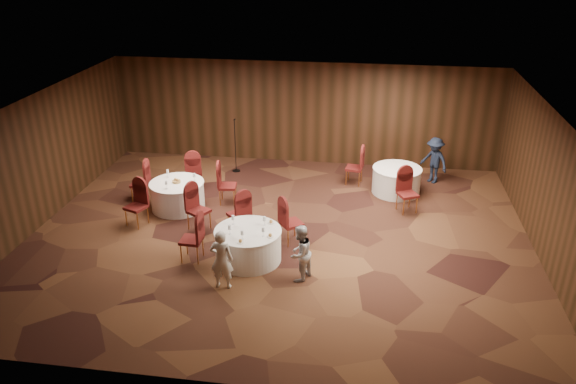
# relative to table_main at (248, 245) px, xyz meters

# --- Properties ---
(ground) EXTENTS (12.00, 12.00, 0.00)m
(ground) POSITION_rel_table_main_xyz_m (0.50, 1.16, -0.38)
(ground) COLOR black
(ground) RESTS_ON ground
(room_shell) EXTENTS (12.00, 12.00, 12.00)m
(room_shell) POSITION_rel_table_main_xyz_m (0.50, 1.16, 1.59)
(room_shell) COLOR silver
(room_shell) RESTS_ON ground
(table_main) EXTENTS (1.50, 1.50, 0.74)m
(table_main) POSITION_rel_table_main_xyz_m (0.00, 0.00, 0.00)
(table_main) COLOR white
(table_main) RESTS_ON ground
(table_left) EXTENTS (1.43, 1.43, 0.74)m
(table_left) POSITION_rel_table_main_xyz_m (-2.41, 2.29, 0.00)
(table_left) COLOR white
(table_left) RESTS_ON ground
(table_right) EXTENTS (1.37, 1.37, 0.74)m
(table_right) POSITION_rel_table_main_xyz_m (3.37, 4.15, 0.00)
(table_right) COLOR white
(table_right) RESTS_ON ground
(chairs_main) EXTENTS (2.73, 2.02, 1.00)m
(chairs_main) POSITION_rel_table_main_xyz_m (-0.30, 0.66, 0.12)
(chairs_main) COLOR #430D0E
(chairs_main) RESTS_ON ground
(chairs_left) EXTENTS (2.97, 3.04, 1.00)m
(chairs_left) POSITION_rel_table_main_xyz_m (-2.34, 2.30, 0.12)
(chairs_left) COLOR #430D0E
(chairs_left) RESTS_ON ground
(chairs_right) EXTENTS (2.09, 2.26, 1.00)m
(chairs_right) POSITION_rel_table_main_xyz_m (2.89, 3.80, 0.12)
(chairs_right) COLOR #430D0E
(chairs_right) RESTS_ON ground
(tabletop_main) EXTENTS (1.04, 1.10, 0.22)m
(tabletop_main) POSITION_rel_table_main_xyz_m (0.13, -0.08, 0.47)
(tabletop_main) COLOR silver
(tabletop_main) RESTS_ON table_main
(tabletop_left) EXTENTS (0.85, 0.78, 0.22)m
(tabletop_left) POSITION_rel_table_main_xyz_m (-2.41, 2.30, 0.45)
(tabletop_left) COLOR silver
(tabletop_left) RESTS_ON table_left
(tabletop_right) EXTENTS (0.08, 0.08, 0.22)m
(tabletop_right) POSITION_rel_table_main_xyz_m (3.58, 3.88, 0.52)
(tabletop_right) COLOR silver
(tabletop_right) RESTS_ON table_right
(mic_stand) EXTENTS (0.24, 0.24, 1.67)m
(mic_stand) POSITION_rel_table_main_xyz_m (-1.47, 5.04, 0.12)
(mic_stand) COLOR black
(mic_stand) RESTS_ON ground
(woman_a) EXTENTS (0.48, 0.32, 1.32)m
(woman_a) POSITION_rel_table_main_xyz_m (-0.30, -1.14, 0.29)
(woman_a) COLOR silver
(woman_a) RESTS_ON ground
(woman_b) EXTENTS (0.69, 0.76, 1.26)m
(woman_b) POSITION_rel_table_main_xyz_m (1.24, -0.61, 0.25)
(woman_b) COLOR silver
(woman_b) RESTS_ON ground
(man_c) EXTENTS (1.00, 0.97, 1.37)m
(man_c) POSITION_rel_table_main_xyz_m (4.46, 5.05, 0.31)
(man_c) COLOR black
(man_c) RESTS_ON ground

